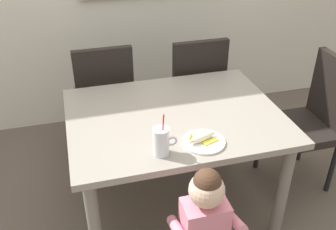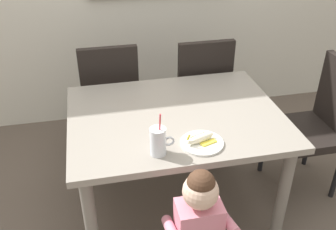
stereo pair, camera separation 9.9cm
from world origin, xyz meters
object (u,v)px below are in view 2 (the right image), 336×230
at_px(dining_chair_right, 200,87).
at_px(snack_plate, 202,143).
at_px(toddler_standing, 199,222).
at_px(milk_cup, 158,143).
at_px(dining_table, 176,128).
at_px(dining_chair_far, 318,120).
at_px(peeled_banana, 201,138).
at_px(dining_chair_left, 110,93).

distance_m(dining_chair_right, snack_plate, 1.08).
xyz_separation_m(toddler_standing, milk_cup, (-0.14, 0.30, 0.28)).
xyz_separation_m(toddler_standing, snack_plate, (0.10, 0.33, 0.22)).
bearing_deg(dining_table, snack_plate, -78.68).
height_order(dining_chair_right, milk_cup, milk_cup).
distance_m(milk_cup, snack_plate, 0.25).
bearing_deg(dining_chair_far, peeled_banana, -69.58).
xyz_separation_m(dining_chair_left, peeled_banana, (0.40, -1.05, 0.23)).
distance_m(dining_table, peeled_banana, 0.35).
xyz_separation_m(dining_chair_left, snack_plate, (0.41, -1.06, 0.21)).
xyz_separation_m(dining_table, dining_chair_right, (0.36, 0.69, -0.10)).
relative_size(dining_chair_right, peeled_banana, 5.48).
distance_m(dining_chair_left, dining_chair_right, 0.71).
bearing_deg(peeled_banana, toddler_standing, -106.02).
xyz_separation_m(dining_chair_far, toddler_standing, (-1.05, -0.70, -0.02)).
bearing_deg(toddler_standing, dining_chair_far, 33.46).
bearing_deg(dining_chair_right, toddler_standing, 73.40).
bearing_deg(dining_chair_right, milk_cup, 62.77).
relative_size(toddler_standing, peeled_banana, 4.79).
relative_size(milk_cup, peeled_banana, 1.43).
relative_size(dining_chair_left, milk_cup, 3.82).
xyz_separation_m(dining_table, peeled_banana, (0.06, -0.32, 0.13)).
relative_size(dining_chair_left, snack_plate, 4.17).
xyz_separation_m(snack_plate, peeled_banana, (-0.01, 0.01, 0.03)).
bearing_deg(dining_chair_left, dining_table, 115.40).
bearing_deg(peeled_banana, dining_table, 100.35).
bearing_deg(dining_chair_far, snack_plate, -69.10).
bearing_deg(peeled_banana, snack_plate, -42.92).
bearing_deg(snack_plate, peeled_banana, 137.08).
bearing_deg(snack_plate, dining_table, 101.32).
relative_size(dining_chair_left, dining_chair_right, 1.00).
distance_m(dining_chair_far, snack_plate, 1.03).
bearing_deg(snack_plate, toddler_standing, -107.41).
bearing_deg(toddler_standing, dining_table, 86.64).
distance_m(dining_chair_left, toddler_standing, 1.42).
bearing_deg(dining_chair_right, dining_table, 62.12).
bearing_deg(dining_chair_left, snack_plate, 111.29).
relative_size(dining_table, milk_cup, 5.08).
relative_size(dining_table, dining_chair_far, 1.33).
height_order(dining_chair_far, peeled_banana, dining_chair_far).
bearing_deg(dining_chair_left, milk_cup, 98.90).
height_order(dining_chair_right, toddler_standing, dining_chair_right).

